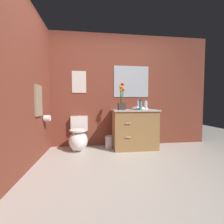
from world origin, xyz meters
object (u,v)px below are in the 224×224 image
at_px(hand_wash_bottle, 146,106).
at_px(hanging_towel, 38,101).
at_px(flower_vase, 122,100).
at_px(lotion_bottle, 141,105).
at_px(vanity_cabinet, 134,128).
at_px(wall_mirror, 131,82).
at_px(wall_poster, 79,82).
at_px(toilet_paper_roll, 47,118).
at_px(soap_bottle, 138,105).
at_px(toilet, 79,138).
at_px(trash_bin, 109,142).

relative_size(hand_wash_bottle, hanging_towel, 0.37).
distance_m(flower_vase, lotion_bottle, 0.40).
bearing_deg(hanging_towel, vanity_cabinet, 13.76).
bearing_deg(vanity_cabinet, wall_mirror, 90.55).
bearing_deg(wall_poster, toilet_paper_roll, -139.90).
relative_size(flower_vase, soap_bottle, 2.80).
height_order(lotion_bottle, hanging_towel, hanging_towel).
height_order(hanging_towel, toilet_paper_roll, hanging_towel).
distance_m(toilet, trash_bin, 0.65).
distance_m(vanity_cabinet, trash_bin, 0.61).
height_order(vanity_cabinet, wall_mirror, wall_mirror).
bearing_deg(toilet_paper_roll, wall_mirror, 15.08).
height_order(toilet, lotion_bottle, lotion_bottle).
xyz_separation_m(vanity_cabinet, wall_poster, (-1.17, 0.29, 1.00)).
bearing_deg(hand_wash_bottle, trash_bin, 169.83).
relative_size(trash_bin, wall_poster, 0.58).
distance_m(vanity_cabinet, soap_bottle, 0.50).
relative_size(toilet, toilet_paper_roll, 6.27).
bearing_deg(vanity_cabinet, wall_poster, 165.94).
height_order(vanity_cabinet, hand_wash_bottle, hand_wash_bottle).
xyz_separation_m(soap_bottle, toilet_paper_roll, (-1.79, -0.18, -0.24)).
distance_m(hand_wash_bottle, hanging_towel, 2.02).
distance_m(toilet, flower_vase, 1.18).
height_order(hand_wash_bottle, trash_bin, hand_wash_bottle).
height_order(toilet, wall_poster, wall_poster).
xyz_separation_m(toilet, vanity_cabinet, (1.17, -0.03, 0.18)).
bearing_deg(toilet_paper_roll, flower_vase, 3.71).
xyz_separation_m(wall_poster, hanging_towel, (-0.61, -0.73, -0.42)).
relative_size(soap_bottle, hanging_towel, 0.38).
xyz_separation_m(vanity_cabinet, lotion_bottle, (0.07, -0.17, 0.49)).
relative_size(wall_mirror, hanging_towel, 1.54).
distance_m(flower_vase, trash_bin, 0.93).
height_order(toilet, hanging_towel, hanging_towel).
bearing_deg(hand_wash_bottle, hanging_towel, -170.04).
distance_m(wall_poster, toilet_paper_roll, 1.04).
bearing_deg(vanity_cabinet, hanging_towel, -166.24).
height_order(trash_bin, toilet_paper_roll, toilet_paper_roll).
bearing_deg(wall_poster, wall_mirror, 0.00).
bearing_deg(toilet_paper_roll, soap_bottle, 5.87).
xyz_separation_m(hand_wash_bottle, wall_mirror, (-0.21, 0.38, 0.54)).
xyz_separation_m(toilet, trash_bin, (0.64, 0.02, -0.11)).
relative_size(flower_vase, wall_poster, 1.17).
relative_size(trash_bin, hanging_towel, 0.52).
xyz_separation_m(vanity_cabinet, hanging_towel, (-1.78, -0.44, 0.58)).
xyz_separation_m(wall_mirror, hanging_towel, (-1.78, -0.73, -0.45)).
xyz_separation_m(flower_vase, soap_bottle, (0.36, 0.09, -0.12)).
distance_m(toilet, wall_poster, 1.21).
xyz_separation_m(soap_bottle, hanging_towel, (-1.85, -0.45, 0.09)).
relative_size(soap_bottle, wall_mirror, 0.25).
height_order(trash_bin, hanging_towel, hanging_towel).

